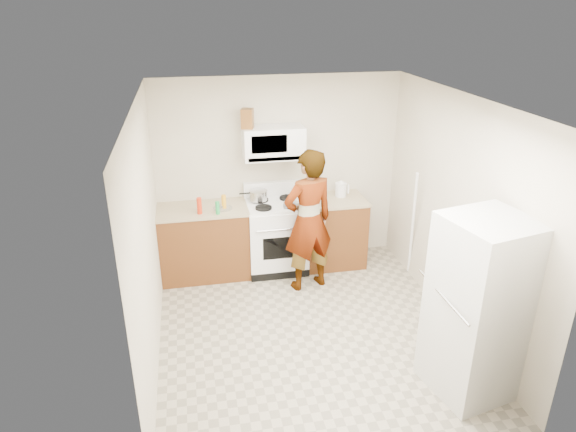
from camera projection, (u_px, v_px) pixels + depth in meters
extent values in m
plane|color=gray|center=(309.00, 330.00, 5.64)|extent=(3.60, 3.60, 0.00)
cube|color=beige|center=(279.00, 172.00, 6.76)|extent=(3.20, 0.02, 2.50)
cube|color=beige|center=(457.00, 214.00, 5.43)|extent=(0.02, 3.60, 2.50)
cube|color=#592D15|center=(204.00, 243.00, 6.62)|extent=(1.12, 0.62, 0.90)
cube|color=tan|center=(202.00, 209.00, 6.43)|extent=(1.14, 0.64, 0.03)
cube|color=#592D15|center=(333.00, 232.00, 6.93)|extent=(0.80, 0.62, 0.90)
cube|color=tan|center=(334.00, 200.00, 6.74)|extent=(0.82, 0.64, 0.03)
cube|color=white|center=(276.00, 237.00, 6.77)|extent=(0.76, 0.65, 0.90)
cube|color=white|center=(276.00, 205.00, 6.59)|extent=(0.76, 0.62, 0.03)
cube|color=white|center=(272.00, 189.00, 6.80)|extent=(0.76, 0.08, 0.20)
cube|color=white|center=(273.00, 142.00, 6.40)|extent=(0.76, 0.38, 0.40)
imported|color=tan|center=(308.00, 221.00, 6.16)|extent=(0.74, 0.59, 1.78)
cube|color=silver|center=(479.00, 308.00, 4.51)|extent=(0.83, 0.83, 1.70)
cylinder|color=white|center=(341.00, 190.00, 6.79)|extent=(0.16, 0.16, 0.18)
cube|color=brown|center=(247.00, 119.00, 6.19)|extent=(0.18, 0.18, 0.24)
cylinder|color=#B9BABE|center=(258.00, 195.00, 6.62)|extent=(0.29, 0.29, 0.12)
cube|color=silver|center=(293.00, 205.00, 6.48)|extent=(0.27, 0.19, 0.05)
cylinder|color=red|center=(199.00, 206.00, 6.22)|extent=(0.07, 0.07, 0.21)
cylinder|color=orange|center=(224.00, 202.00, 6.39)|extent=(0.07, 0.07, 0.18)
cylinder|color=green|center=(218.00, 208.00, 6.22)|extent=(0.05, 0.05, 0.16)
cylinder|color=white|center=(223.00, 208.00, 6.41)|extent=(0.31, 0.31, 0.01)
cylinder|color=white|center=(413.00, 225.00, 6.42)|extent=(0.18, 0.30, 1.47)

